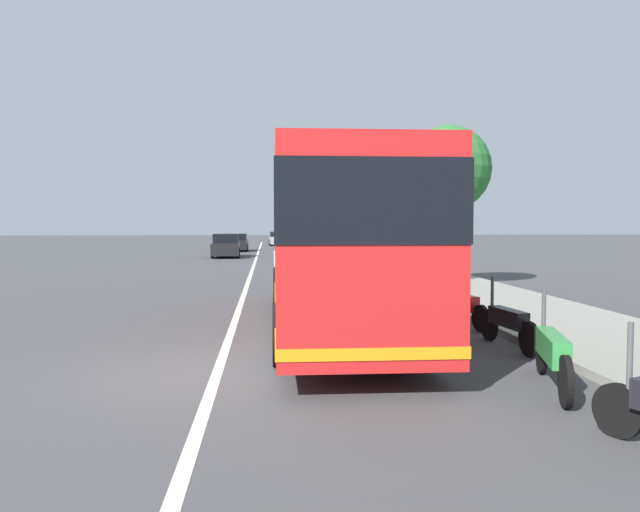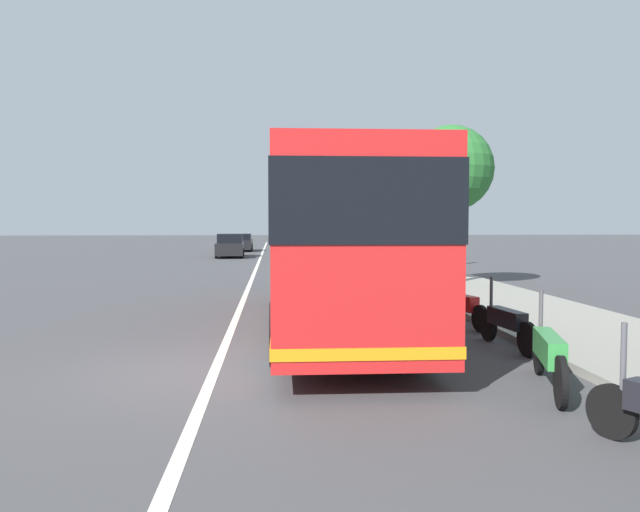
{
  "view_description": "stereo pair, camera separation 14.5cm",
  "coord_description": "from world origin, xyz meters",
  "px_view_note": "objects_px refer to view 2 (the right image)",
  "views": [
    {
      "loc": [
        -9.25,
        -0.77,
        2.24
      ],
      "look_at": [
        5.02,
        -1.97,
        1.49
      ],
      "focal_mm": 34.61,
      "sensor_mm": 36.0,
      "label": 1
    },
    {
      "loc": [
        -9.26,
        -0.92,
        2.24
      ],
      "look_at": [
        5.02,
        -1.97,
        1.49
      ],
      "focal_mm": 34.61,
      "sensor_mm": 36.0,
      "label": 2
    }
  ],
  "objects_px": {
    "motorcycle_by_tree": "(549,354)",
    "motorcycle_mid_row": "(506,323)",
    "car_side_street": "(298,254)",
    "utility_pole": "(412,205)",
    "roadside_tree_mid_block": "(451,169)",
    "car_oncoming": "(230,246)",
    "car_behind_bus": "(283,239)",
    "motorcycle_nearest_curb": "(458,305)",
    "coach_bus": "(332,236)",
    "car_far_distant": "(240,243)"
  },
  "relations": [
    {
      "from": "motorcycle_mid_row",
      "to": "motorcycle_nearest_curb",
      "type": "bearing_deg",
      "value": -3.16
    },
    {
      "from": "motorcycle_by_tree",
      "to": "motorcycle_mid_row",
      "type": "relative_size",
      "value": 1.14
    },
    {
      "from": "motorcycle_by_tree",
      "to": "motorcycle_nearest_curb",
      "type": "xyz_separation_m",
      "value": [
        5.21,
        -0.33,
        -0.03
      ]
    },
    {
      "from": "motorcycle_nearest_curb",
      "to": "car_far_distant",
      "type": "height_order",
      "value": "car_far_distant"
    },
    {
      "from": "car_side_street",
      "to": "roadside_tree_mid_block",
      "type": "bearing_deg",
      "value": -149.8
    },
    {
      "from": "motorcycle_by_tree",
      "to": "motorcycle_nearest_curb",
      "type": "bearing_deg",
      "value": 11.92
    },
    {
      "from": "motorcycle_mid_row",
      "to": "roadside_tree_mid_block",
      "type": "bearing_deg",
      "value": -17.01
    },
    {
      "from": "motorcycle_by_tree",
      "to": "car_behind_bus",
      "type": "distance_m",
      "value": 55.25
    },
    {
      "from": "car_oncoming",
      "to": "motorcycle_nearest_curb",
      "type": "bearing_deg",
      "value": 11.92
    },
    {
      "from": "motorcycle_nearest_curb",
      "to": "car_behind_bus",
      "type": "height_order",
      "value": "car_behind_bus"
    },
    {
      "from": "coach_bus",
      "to": "car_far_distant",
      "type": "distance_m",
      "value": 37.48
    },
    {
      "from": "coach_bus",
      "to": "roadside_tree_mid_block",
      "type": "relative_size",
      "value": 2.01
    },
    {
      "from": "motorcycle_nearest_curb",
      "to": "roadside_tree_mid_block",
      "type": "height_order",
      "value": "roadside_tree_mid_block"
    },
    {
      "from": "motorcycle_mid_row",
      "to": "utility_pole",
      "type": "height_order",
      "value": "utility_pole"
    },
    {
      "from": "roadside_tree_mid_block",
      "to": "coach_bus",
      "type": "bearing_deg",
      "value": 148.31
    },
    {
      "from": "motorcycle_by_tree",
      "to": "roadside_tree_mid_block",
      "type": "relative_size",
      "value": 0.41
    },
    {
      "from": "motorcycle_by_tree",
      "to": "car_side_street",
      "type": "distance_m",
      "value": 23.24
    },
    {
      "from": "car_side_street",
      "to": "car_behind_bus",
      "type": "relative_size",
      "value": 0.98
    },
    {
      "from": "motorcycle_by_tree",
      "to": "motorcycle_nearest_curb",
      "type": "height_order",
      "value": "motorcycle_by_tree"
    },
    {
      "from": "car_far_distant",
      "to": "roadside_tree_mid_block",
      "type": "height_order",
      "value": "roadside_tree_mid_block"
    },
    {
      "from": "coach_bus",
      "to": "motorcycle_mid_row",
      "type": "bearing_deg",
      "value": -130.76
    },
    {
      "from": "motorcycle_by_tree",
      "to": "motorcycle_mid_row",
      "type": "bearing_deg",
      "value": 5.86
    },
    {
      "from": "coach_bus",
      "to": "motorcycle_by_tree",
      "type": "height_order",
      "value": "coach_bus"
    },
    {
      "from": "motorcycle_nearest_curb",
      "to": "car_oncoming",
      "type": "xyz_separation_m",
      "value": [
        28.18,
        6.97,
        0.27
      ]
    },
    {
      "from": "motorcycle_by_tree",
      "to": "car_oncoming",
      "type": "height_order",
      "value": "car_oncoming"
    },
    {
      "from": "motorcycle_nearest_curb",
      "to": "roadside_tree_mid_block",
      "type": "bearing_deg",
      "value": -28.74
    },
    {
      "from": "car_side_street",
      "to": "utility_pole",
      "type": "distance_m",
      "value": 6.33
    },
    {
      "from": "motorcycle_nearest_curb",
      "to": "utility_pole",
      "type": "bearing_deg",
      "value": -22.85
    },
    {
      "from": "coach_bus",
      "to": "utility_pole",
      "type": "height_order",
      "value": "utility_pole"
    },
    {
      "from": "motorcycle_nearest_curb",
      "to": "utility_pole",
      "type": "height_order",
      "value": "utility_pole"
    },
    {
      "from": "car_behind_bus",
      "to": "car_far_distant",
      "type": "bearing_deg",
      "value": 161.66
    },
    {
      "from": "motorcycle_by_tree",
      "to": "car_side_street",
      "type": "height_order",
      "value": "car_side_street"
    },
    {
      "from": "motorcycle_mid_row",
      "to": "motorcycle_nearest_curb",
      "type": "xyz_separation_m",
      "value": [
        2.49,
        0.14,
        0.0
      ]
    },
    {
      "from": "motorcycle_nearest_curb",
      "to": "utility_pole",
      "type": "distance_m",
      "value": 15.7
    },
    {
      "from": "motorcycle_nearest_curb",
      "to": "car_behind_bus",
      "type": "distance_m",
      "value": 50.07
    },
    {
      "from": "car_behind_bus",
      "to": "motorcycle_by_tree",
      "type": "bearing_deg",
      "value": -179.36
    },
    {
      "from": "motorcycle_nearest_curb",
      "to": "car_oncoming",
      "type": "relative_size",
      "value": 0.5
    },
    {
      "from": "car_behind_bus",
      "to": "utility_pole",
      "type": "relative_size",
      "value": 0.67
    },
    {
      "from": "motorcycle_nearest_curb",
      "to": "roadside_tree_mid_block",
      "type": "distance_m",
      "value": 9.09
    },
    {
      "from": "roadside_tree_mid_block",
      "to": "car_side_street",
      "type": "bearing_deg",
      "value": 26.75
    },
    {
      "from": "motorcycle_by_tree",
      "to": "utility_pole",
      "type": "relative_size",
      "value": 0.37
    },
    {
      "from": "car_side_street",
      "to": "roadside_tree_mid_block",
      "type": "height_order",
      "value": "roadside_tree_mid_block"
    },
    {
      "from": "car_oncoming",
      "to": "car_behind_bus",
      "type": "height_order",
      "value": "car_oncoming"
    },
    {
      "from": "coach_bus",
      "to": "motorcycle_mid_row",
      "type": "distance_m",
      "value": 4.18
    },
    {
      "from": "car_oncoming",
      "to": "utility_pole",
      "type": "relative_size",
      "value": 0.74
    },
    {
      "from": "car_far_distant",
      "to": "roadside_tree_mid_block",
      "type": "relative_size",
      "value": 0.79
    },
    {
      "from": "car_behind_bus",
      "to": "roadside_tree_mid_block",
      "type": "bearing_deg",
      "value": -175.11
    },
    {
      "from": "motorcycle_by_tree",
      "to": "motorcycle_nearest_curb",
      "type": "distance_m",
      "value": 5.22
    },
    {
      "from": "motorcycle_nearest_curb",
      "to": "motorcycle_mid_row",
      "type": "bearing_deg",
      "value": 169.23
    },
    {
      "from": "coach_bus",
      "to": "car_far_distant",
      "type": "xyz_separation_m",
      "value": [
        37.25,
        4.01,
        -1.31
      ]
    }
  ]
}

